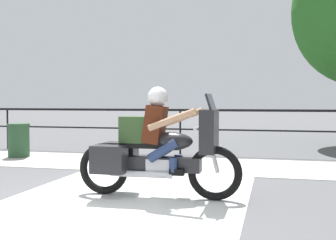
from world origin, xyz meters
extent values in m
plane|color=#565659|center=(0.00, 0.00, 0.00)|extent=(120.00, 120.00, 0.00)
cube|color=#B7B2A8|center=(0.00, 3.40, 0.01)|extent=(44.00, 2.40, 0.01)
cube|color=silver|center=(0.36, -0.20, 0.00)|extent=(3.31, 6.00, 0.01)
cube|color=black|center=(0.00, 5.19, 1.14)|extent=(36.00, 0.04, 0.06)
cube|color=black|center=(0.00, 5.19, 0.64)|extent=(36.00, 0.03, 0.04)
cylinder|color=black|center=(-5.10, 5.19, 0.58)|extent=(0.05, 0.05, 1.17)
cylinder|color=black|center=(0.00, 5.19, 0.58)|extent=(0.05, 0.05, 1.17)
torus|color=black|center=(1.56, 0.30, 0.38)|extent=(0.75, 0.11, 0.75)
torus|color=black|center=(-0.08, 0.30, 0.38)|extent=(0.75, 0.11, 0.75)
cube|color=#232326|center=(0.74, 0.30, 0.48)|extent=(1.25, 0.22, 0.20)
cube|color=silver|center=(0.77, 0.30, 0.43)|extent=(0.34, 0.26, 0.26)
ellipsoid|color=#232326|center=(0.93, 0.30, 0.80)|extent=(0.63, 0.30, 0.26)
cube|color=black|center=(0.57, 0.30, 0.74)|extent=(0.72, 0.28, 0.08)
cube|color=#232326|center=(1.48, 0.30, 0.95)|extent=(0.20, 0.54, 0.60)
cube|color=#1E232B|center=(1.50, 0.30, 1.35)|extent=(0.10, 0.46, 0.24)
cylinder|color=silver|center=(1.34, 0.30, 1.00)|extent=(0.04, 0.70, 0.04)
cylinder|color=silver|center=(0.54, 0.14, 0.35)|extent=(0.90, 0.09, 0.09)
cube|color=#232326|center=(0.10, 0.06, 0.55)|extent=(0.48, 0.28, 0.39)
cube|color=#232326|center=(0.10, 0.54, 0.55)|extent=(0.48, 0.28, 0.39)
cylinder|color=silver|center=(1.53, 0.30, 0.67)|extent=(0.19, 0.06, 0.57)
cube|color=#4C1E0F|center=(0.71, 0.30, 1.04)|extent=(0.31, 0.36, 0.56)
sphere|color=tan|center=(0.75, 0.30, 1.41)|extent=(0.23, 0.23, 0.23)
sphere|color=silver|center=(0.75, 0.30, 1.43)|extent=(0.29, 0.29, 0.29)
cylinder|color=navy|center=(0.86, 0.15, 0.68)|extent=(0.44, 0.13, 0.34)
cylinder|color=navy|center=(1.01, 0.15, 0.50)|extent=(0.11, 0.11, 0.20)
cube|color=black|center=(1.06, 0.15, 0.40)|extent=(0.20, 0.10, 0.09)
cylinder|color=navy|center=(0.86, 0.45, 0.68)|extent=(0.44, 0.13, 0.34)
cylinder|color=navy|center=(1.01, 0.45, 0.50)|extent=(0.11, 0.11, 0.20)
cube|color=black|center=(1.06, 0.45, 0.40)|extent=(0.20, 0.10, 0.09)
cylinder|color=tan|center=(1.02, 0.00, 1.12)|extent=(0.66, 0.09, 0.32)
cylinder|color=tan|center=(1.02, 0.60, 1.12)|extent=(0.66, 0.09, 0.32)
cube|color=#2D4723|center=(0.41, 0.30, 0.96)|extent=(0.40, 0.30, 0.38)
cylinder|color=#284C2D|center=(-3.69, 3.61, 0.38)|extent=(0.51, 0.51, 0.76)
cylinder|color=#284C2D|center=(-3.69, 3.61, 0.79)|extent=(0.53, 0.53, 0.06)
camera|label=1|loc=(2.32, -5.42, 1.37)|focal=45.00mm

